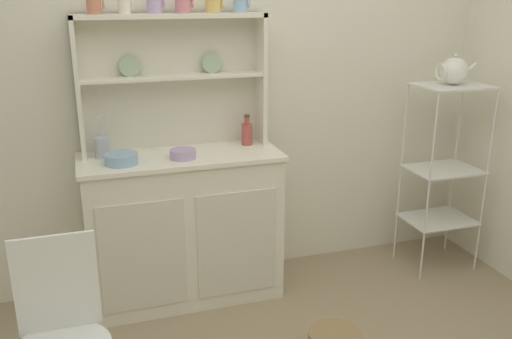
# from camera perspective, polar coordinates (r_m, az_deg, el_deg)

# --- Properties ---
(wall_back) EXTENTS (3.84, 0.05, 2.50)m
(wall_back) POSITION_cam_1_polar(r_m,az_deg,el_deg) (3.23, -2.90, 10.00)
(wall_back) COLOR silver
(wall_back) RESTS_ON ground
(hutch_cabinet) EXTENTS (1.09, 0.45, 0.86)m
(hutch_cabinet) POSITION_cam_1_polar(r_m,az_deg,el_deg) (3.14, -7.53, -5.79)
(hutch_cabinet) COLOR silver
(hutch_cabinet) RESTS_ON ground
(hutch_shelf_unit) EXTENTS (1.02, 0.18, 0.73)m
(hutch_shelf_unit) POSITION_cam_1_polar(r_m,az_deg,el_deg) (3.06, -8.76, 10.03)
(hutch_shelf_unit) COLOR silver
(hutch_shelf_unit) RESTS_ON hutch_cabinet
(bakers_rack) EXTENTS (0.42, 0.32, 1.18)m
(bakers_rack) POSITION_cam_1_polar(r_m,az_deg,el_deg) (3.57, 19.02, 1.09)
(bakers_rack) COLOR silver
(bakers_rack) RESTS_ON ground
(wire_chair) EXTENTS (0.36, 0.36, 0.85)m
(wire_chair) POSITION_cam_1_polar(r_m,az_deg,el_deg) (2.24, -19.73, -15.07)
(wire_chair) COLOR white
(wire_chair) RESTS_ON ground
(cup_terracotta_0) EXTENTS (0.09, 0.07, 0.09)m
(cup_terracotta_0) POSITION_cam_1_polar(r_m,az_deg,el_deg) (2.96, -16.49, 16.09)
(cup_terracotta_0) COLOR #C67556
(cup_terracotta_0) RESTS_ON hutch_shelf_unit
(cup_cream_1) EXTENTS (0.08, 0.06, 0.08)m
(cup_cream_1) POSITION_cam_1_polar(r_m,az_deg,el_deg) (2.97, -13.52, 16.25)
(cup_cream_1) COLOR silver
(cup_cream_1) RESTS_ON hutch_shelf_unit
(cup_lilac_2) EXTENTS (0.09, 0.08, 0.09)m
(cup_lilac_2) POSITION_cam_1_polar(r_m,az_deg,el_deg) (2.98, -10.51, 16.55)
(cup_lilac_2) COLOR #B79ECC
(cup_lilac_2) RESTS_ON hutch_shelf_unit
(cup_rose_3) EXTENTS (0.09, 0.08, 0.09)m
(cup_rose_3) POSITION_cam_1_polar(r_m,az_deg,el_deg) (3.01, -7.60, 16.72)
(cup_rose_3) COLOR #D17A84
(cup_rose_3) RESTS_ON hutch_shelf_unit
(cup_gold_4) EXTENTS (0.10, 0.08, 0.08)m
(cup_gold_4) POSITION_cam_1_polar(r_m,az_deg,el_deg) (3.04, -4.47, 16.71)
(cup_gold_4) COLOR #DBB760
(cup_gold_4) RESTS_ON hutch_shelf_unit
(cup_sky_5) EXTENTS (0.09, 0.08, 0.09)m
(cup_sky_5) POSITION_cam_1_polar(r_m,az_deg,el_deg) (3.08, -1.65, 16.86)
(cup_sky_5) COLOR #8EB2D1
(cup_sky_5) RESTS_ON hutch_shelf_unit
(bowl_mixing_large) EXTENTS (0.17, 0.17, 0.05)m
(bowl_mixing_large) POSITION_cam_1_polar(r_m,az_deg,el_deg) (2.88, -13.84, 1.09)
(bowl_mixing_large) COLOR #8EB2D1
(bowl_mixing_large) RESTS_ON hutch_cabinet
(bowl_floral_medium) EXTENTS (0.14, 0.14, 0.05)m
(bowl_floral_medium) POSITION_cam_1_polar(r_m,az_deg,el_deg) (2.92, -7.62, 1.61)
(bowl_floral_medium) COLOR #B79ECC
(bowl_floral_medium) RESTS_ON hutch_cabinet
(jam_bottle) EXTENTS (0.06, 0.06, 0.17)m
(jam_bottle) POSITION_cam_1_polar(r_m,az_deg,el_deg) (3.15, -0.95, 3.82)
(jam_bottle) COLOR #B74C47
(jam_bottle) RESTS_ON hutch_cabinet
(utensil_jar) EXTENTS (0.08, 0.08, 0.24)m
(utensil_jar) POSITION_cam_1_polar(r_m,az_deg,el_deg) (3.02, -15.72, 2.29)
(utensil_jar) COLOR #B2B7C6
(utensil_jar) RESTS_ON hutch_cabinet
(porcelain_teapot) EXTENTS (0.25, 0.16, 0.18)m
(porcelain_teapot) POSITION_cam_1_polar(r_m,az_deg,el_deg) (3.46, 19.91, 9.62)
(porcelain_teapot) COLOR white
(porcelain_teapot) RESTS_ON bakers_rack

